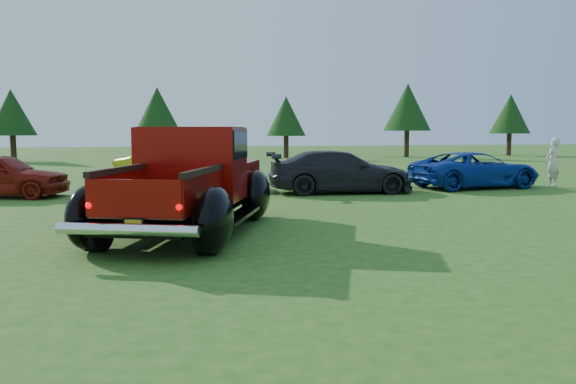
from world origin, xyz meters
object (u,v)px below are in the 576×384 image
object	(u,v)px
pickup_truck	(192,181)
show_car_red	(0,175)
show_car_yellow	(182,168)
show_car_blue	(475,170)
tree_far_east	(510,114)
show_car_grey	(340,172)
tree_west	(12,113)
tree_mid_right	(286,116)
spectator	(553,163)
tree_east	(407,107)
tree_mid_left	(157,110)

from	to	relation	value
pickup_truck	show_car_red	bearing A→B (deg)	148.61
show_car_yellow	show_car_blue	xyz separation A→B (m)	(10.04, -1.53, -0.09)
tree_far_east	show_car_grey	size ratio (longest dim) A/B	1.03
tree_far_east	show_car_red	world-z (taller)	tree_far_east
tree_west	show_car_blue	size ratio (longest dim) A/B	1.02
tree_mid_right	show_car_red	size ratio (longest dim) A/B	1.12
show_car_red	spectator	size ratio (longest dim) A/B	2.27
tree_east	show_car_red	world-z (taller)	tree_east
show_car_yellow	show_car_grey	xyz separation A→B (m)	(5.00, -2.09, -0.05)
tree_far_east	tree_mid_right	bearing A→B (deg)	-178.41
show_car_yellow	show_car_blue	bearing A→B (deg)	-95.48
show_car_blue	tree_west	bearing A→B (deg)	36.91
tree_mid_left	tree_east	bearing A→B (deg)	-4.76
tree_west	spectator	world-z (taller)	tree_west
tree_far_east	show_car_yellow	bearing A→B (deg)	-140.78
tree_far_east	show_car_grey	world-z (taller)	tree_far_east
spectator	show_car_grey	bearing A→B (deg)	-25.81
show_car_red	show_car_blue	world-z (taller)	show_car_red
tree_far_east	show_car_grey	xyz separation A→B (m)	(-20.50, -22.91, -2.57)
pickup_truck	show_car_grey	size ratio (longest dim) A/B	1.28
tree_west	show_car_red	distance (m)	21.45
tree_mid_right	show_car_red	world-z (taller)	tree_mid_right
tree_east	show_car_yellow	xyz separation A→B (m)	(-16.50, -19.82, -2.94)
show_car_blue	show_car_red	bearing A→B (deg)	81.71
show_car_blue	tree_far_east	bearing A→B (deg)	-42.36
tree_mid_left	show_car_red	size ratio (longest dim) A/B	1.27
tree_mid_right	spectator	world-z (taller)	tree_mid_right
tree_west	tree_far_east	distance (m)	36.03
spectator	show_car_blue	bearing A→B (deg)	-34.09
pickup_truck	show_car_grey	xyz separation A→B (m)	(4.82, 5.90, -0.31)
tree_far_east	spectator	xyz separation A→B (m)	(-12.68, -22.66, -2.38)
tree_mid_left	show_car_grey	bearing A→B (deg)	-74.48
show_car_yellow	tree_mid_left	bearing A→B (deg)	7.19
tree_mid_left	pickup_truck	size ratio (longest dim) A/B	0.84
show_car_blue	spectator	bearing A→B (deg)	-104.14
spectator	tree_east	bearing A→B (deg)	-127.27
show_car_grey	tree_west	bearing A→B (deg)	38.99
tree_west	tree_far_east	bearing A→B (deg)	2.39
show_car_yellow	tree_far_east	bearing A→B (deg)	-47.61
pickup_truck	show_car_red	xyz separation A→B (m)	(-5.53, 6.63, -0.31)
tree_mid_right	pickup_truck	distance (m)	29.31
tree_east	show_car_grey	size ratio (longest dim) A/B	1.16
pickup_truck	show_car_red	distance (m)	8.64
tree_mid_left	tree_west	bearing A→B (deg)	-167.47
show_car_yellow	spectator	size ratio (longest dim) A/B	2.52
tree_mid_right	show_car_yellow	distance (m)	21.77
tree_mid_right	tree_far_east	bearing A→B (deg)	1.59
tree_mid_left	tree_far_east	bearing A→B (deg)	-1.06
tree_mid_left	show_car_grey	distance (m)	24.44
tree_mid_left	pickup_truck	world-z (taller)	tree_mid_left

